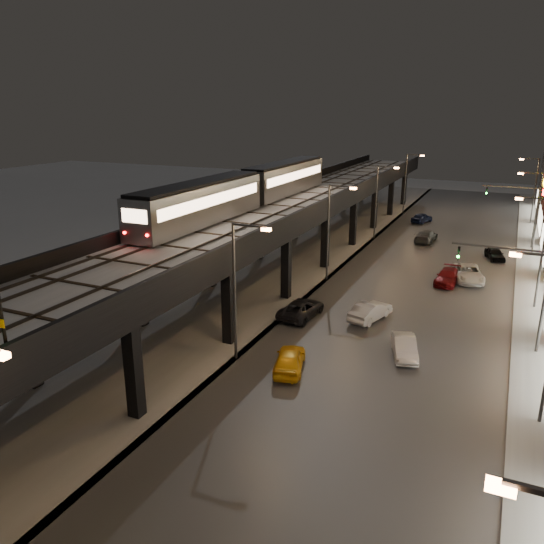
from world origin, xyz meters
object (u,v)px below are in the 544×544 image
at_px(car_taxi, 289,360).
at_px(car_onc_silver, 404,348).
at_px(car_onc_dark, 468,274).
at_px(car_mid_dark, 426,236).
at_px(car_near_white, 370,312).
at_px(car_far_white, 422,218).
at_px(car_onc_red, 495,254).
at_px(car_onc_white, 448,277).
at_px(subway_train, 249,188).
at_px(car_mid_silver, 301,309).

height_order(car_taxi, car_onc_silver, car_taxi).
xyz_separation_m(car_taxi, car_onc_dark, (8.34, 23.23, 0.01)).
distance_m(car_mid_dark, car_onc_dark, 15.03).
bearing_deg(car_taxi, car_near_white, -119.18).
bearing_deg(car_far_white, car_onc_silver, 115.99).
height_order(car_near_white, car_onc_red, car_near_white).
xyz_separation_m(car_taxi, car_far_white, (-0.02, 48.18, -0.04)).
relative_size(car_near_white, car_onc_white, 0.95).
bearing_deg(subway_train, car_onc_silver, -35.63).
distance_m(car_mid_dark, car_onc_white, 16.07).
height_order(car_mid_silver, car_onc_silver, car_mid_silver).
bearing_deg(subway_train, car_mid_dark, 54.49).
relative_size(car_mid_silver, car_onc_dark, 0.92).
distance_m(subway_train, car_onc_dark, 22.05).
distance_m(car_mid_silver, car_onc_white, 16.07).
distance_m(car_near_white, car_onc_silver, 6.32).
distance_m(car_near_white, car_mid_dark, 26.95).
bearing_deg(car_mid_silver, car_onc_dark, -121.60).
xyz_separation_m(car_near_white, car_onc_red, (7.81, 22.03, -0.09)).
distance_m(subway_train, car_onc_silver, 23.01).
bearing_deg(car_onc_red, car_onc_dark, -121.03).
xyz_separation_m(car_near_white, car_mid_silver, (-5.01, -1.64, -0.04)).
xyz_separation_m(subway_train, car_near_white, (14.04, -7.46, -7.56)).
height_order(car_mid_silver, car_onc_dark, car_onc_dark).
xyz_separation_m(subway_train, car_onc_red, (21.85, 14.57, -7.65)).
xyz_separation_m(subway_train, car_mid_silver, (9.03, -9.10, -7.60)).
distance_m(subway_train, car_mid_silver, 14.90).
height_order(car_onc_white, car_onc_red, car_onc_white).
distance_m(car_taxi, car_mid_dark, 37.09).
bearing_deg(car_onc_dark, car_onc_red, 63.89).
bearing_deg(car_onc_silver, car_mid_dark, 79.37).
xyz_separation_m(car_far_white, car_onc_red, (10.29, -16.09, -0.06)).
xyz_separation_m(car_near_white, car_onc_silver, (3.60, -5.19, -0.06)).
xyz_separation_m(car_mid_silver, car_onc_red, (12.82, 23.67, -0.05)).
height_order(car_mid_dark, car_onc_white, car_mid_dark).
xyz_separation_m(car_near_white, car_far_white, (-2.48, 38.12, -0.03)).
xyz_separation_m(car_taxi, car_onc_red, (10.28, 32.09, -0.10)).
distance_m(car_taxi, car_onc_silver, 7.78).
bearing_deg(car_near_white, car_mid_silver, 34.18).
distance_m(subway_train, car_far_white, 33.64).
bearing_deg(car_far_white, car_taxi, 108.01).
height_order(car_mid_dark, car_far_white, car_mid_dark).
distance_m(car_near_white, car_far_white, 38.20).
distance_m(car_onc_silver, car_onc_dark, 18.50).
distance_m(car_mid_silver, car_onc_silver, 9.31).
distance_m(car_near_white, car_onc_red, 23.37).
distance_m(car_mid_dark, car_onc_red, 9.35).
relative_size(car_onc_silver, car_onc_white, 0.87).
height_order(car_near_white, car_onc_dark, car_onc_dark).
xyz_separation_m(car_taxi, car_near_white, (2.46, 10.06, -0.01)).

